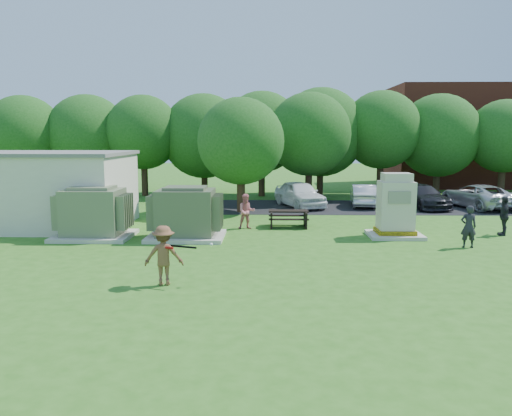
{
  "coord_description": "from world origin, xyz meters",
  "views": [
    {
      "loc": [
        0.5,
        -14.97,
        4.04
      ],
      "look_at": [
        0.0,
        4.0,
        1.3
      ],
      "focal_mm": 35.0,
      "sensor_mm": 36.0,
      "label": 1
    }
  ],
  "objects_px": {
    "transformer_left": "(94,214)",
    "batter": "(164,255)",
    "person_at_picnic": "(247,211)",
    "car_white": "(300,194)",
    "person_by_generator": "(469,227)",
    "car_dark": "(421,196)",
    "person_walking_right": "(504,216)",
    "car_silver_a": "(363,195)",
    "car_silver_b": "(477,196)",
    "transformer_right": "(186,214)",
    "generator_cabinet": "(396,209)",
    "picnic_table": "(288,217)"
  },
  "relations": [
    {
      "from": "transformer_left",
      "to": "person_walking_right",
      "type": "relative_size",
      "value": 1.87
    },
    {
      "from": "generator_cabinet",
      "to": "car_silver_a",
      "type": "distance_m",
      "value": 8.97
    },
    {
      "from": "person_by_generator",
      "to": "car_silver_a",
      "type": "distance_m",
      "value": 11.01
    },
    {
      "from": "batter",
      "to": "person_walking_right",
      "type": "xyz_separation_m",
      "value": [
        12.49,
        7.2,
        -0.02
      ]
    },
    {
      "from": "transformer_left",
      "to": "car_silver_b",
      "type": "height_order",
      "value": "transformer_left"
    },
    {
      "from": "transformer_right",
      "to": "car_silver_b",
      "type": "distance_m",
      "value": 17.53
    },
    {
      "from": "transformer_right",
      "to": "person_at_picnic",
      "type": "height_order",
      "value": "transformer_right"
    },
    {
      "from": "transformer_right",
      "to": "person_walking_right",
      "type": "bearing_deg",
      "value": 4.06
    },
    {
      "from": "picnic_table",
      "to": "car_white",
      "type": "relative_size",
      "value": 0.4
    },
    {
      "from": "person_by_generator",
      "to": "car_white",
      "type": "distance_m",
      "value": 11.82
    },
    {
      "from": "person_at_picnic",
      "to": "car_white",
      "type": "height_order",
      "value": "person_at_picnic"
    },
    {
      "from": "transformer_left",
      "to": "car_white",
      "type": "height_order",
      "value": "transformer_left"
    },
    {
      "from": "transformer_right",
      "to": "generator_cabinet",
      "type": "relative_size",
      "value": 1.16
    },
    {
      "from": "car_dark",
      "to": "person_by_generator",
      "type": "bearing_deg",
      "value": -109.21
    },
    {
      "from": "person_by_generator",
      "to": "car_dark",
      "type": "relative_size",
      "value": 0.34
    },
    {
      "from": "generator_cabinet",
      "to": "person_by_generator",
      "type": "height_order",
      "value": "generator_cabinet"
    },
    {
      "from": "transformer_left",
      "to": "car_dark",
      "type": "distance_m",
      "value": 18.04
    },
    {
      "from": "person_walking_right",
      "to": "person_at_picnic",
      "type": "bearing_deg",
      "value": -81.26
    },
    {
      "from": "picnic_table",
      "to": "car_dark",
      "type": "xyz_separation_m",
      "value": [
        7.8,
        6.34,
        0.19
      ]
    },
    {
      "from": "car_dark",
      "to": "car_silver_b",
      "type": "distance_m",
      "value": 3.14
    },
    {
      "from": "person_at_picnic",
      "to": "person_walking_right",
      "type": "height_order",
      "value": "person_walking_right"
    },
    {
      "from": "generator_cabinet",
      "to": "person_walking_right",
      "type": "relative_size",
      "value": 1.61
    },
    {
      "from": "batter",
      "to": "car_silver_b",
      "type": "xyz_separation_m",
      "value": [
        14.68,
        15.16,
        -0.15
      ]
    },
    {
      "from": "person_walking_right",
      "to": "person_by_generator",
      "type": "bearing_deg",
      "value": -30.16
    },
    {
      "from": "transformer_left",
      "to": "batter",
      "type": "bearing_deg",
      "value": -56.66
    },
    {
      "from": "person_at_picnic",
      "to": "person_walking_right",
      "type": "distance_m",
      "value": 10.67
    },
    {
      "from": "generator_cabinet",
      "to": "batter",
      "type": "bearing_deg",
      "value": -139.59
    },
    {
      "from": "picnic_table",
      "to": "car_silver_a",
      "type": "height_order",
      "value": "car_silver_a"
    },
    {
      "from": "generator_cabinet",
      "to": "car_silver_b",
      "type": "relative_size",
      "value": 0.53
    },
    {
      "from": "transformer_left",
      "to": "batter",
      "type": "distance_m",
      "value": 7.52
    },
    {
      "from": "person_walking_right",
      "to": "car_silver_a",
      "type": "xyz_separation_m",
      "value": [
        -4.13,
        8.52,
        -0.17
      ]
    },
    {
      "from": "transformer_left",
      "to": "person_by_generator",
      "type": "bearing_deg",
      "value": -5.7
    },
    {
      "from": "generator_cabinet",
      "to": "batter",
      "type": "xyz_separation_m",
      "value": [
        -7.96,
        -6.78,
        -0.31
      ]
    },
    {
      "from": "person_walking_right",
      "to": "car_dark",
      "type": "xyz_separation_m",
      "value": [
        -0.95,
        8.01,
        -0.15
      ]
    },
    {
      "from": "batter",
      "to": "person_walking_right",
      "type": "distance_m",
      "value": 14.41
    },
    {
      "from": "generator_cabinet",
      "to": "car_white",
      "type": "relative_size",
      "value": 0.59
    },
    {
      "from": "person_walking_right",
      "to": "car_silver_b",
      "type": "height_order",
      "value": "person_walking_right"
    },
    {
      "from": "car_silver_a",
      "to": "car_silver_b",
      "type": "relative_size",
      "value": 0.8
    },
    {
      "from": "person_at_picnic",
      "to": "car_silver_b",
      "type": "bearing_deg",
      "value": 18.86
    },
    {
      "from": "transformer_right",
      "to": "person_by_generator",
      "type": "bearing_deg",
      "value": -7.68
    },
    {
      "from": "transformer_left",
      "to": "car_silver_a",
      "type": "relative_size",
      "value": 0.78
    },
    {
      "from": "transformer_left",
      "to": "batter",
      "type": "height_order",
      "value": "transformer_left"
    },
    {
      "from": "transformer_right",
      "to": "person_by_generator",
      "type": "xyz_separation_m",
      "value": [
        10.57,
        -1.43,
        -0.19
      ]
    },
    {
      "from": "transformer_left",
      "to": "batter",
      "type": "xyz_separation_m",
      "value": [
        4.13,
        -6.28,
        -0.15
      ]
    },
    {
      "from": "transformer_left",
      "to": "car_white",
      "type": "bearing_deg",
      "value": 45.86
    },
    {
      "from": "transformer_left",
      "to": "generator_cabinet",
      "type": "relative_size",
      "value": 1.16
    },
    {
      "from": "transformer_left",
      "to": "person_at_picnic",
      "type": "bearing_deg",
      "value": 19.05
    },
    {
      "from": "batter",
      "to": "picnic_table",
      "type": "bearing_deg",
      "value": -117.9
    },
    {
      "from": "car_white",
      "to": "car_silver_b",
      "type": "bearing_deg",
      "value": -21.29
    },
    {
      "from": "picnic_table",
      "to": "person_at_picnic",
      "type": "bearing_deg",
      "value": -164.62
    }
  ]
}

